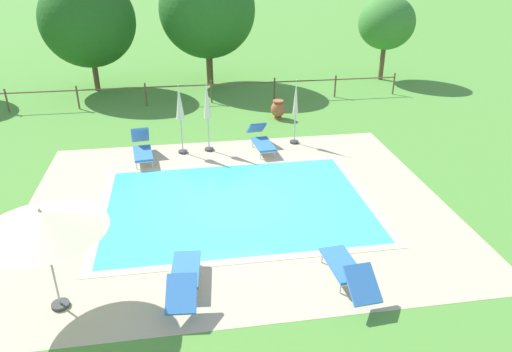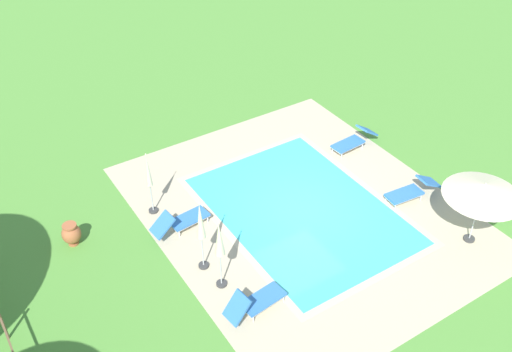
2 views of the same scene
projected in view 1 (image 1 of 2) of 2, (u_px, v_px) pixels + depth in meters
ground_plane at (237, 204)px, 13.53m from camera, size 160.00×160.00×0.00m
pool_deck_paving at (237, 204)px, 13.53m from camera, size 11.74×9.67×0.01m
swimming_pool_water at (237, 204)px, 13.53m from camera, size 7.24×5.18×0.01m
pool_coping_rim at (237, 204)px, 13.53m from camera, size 7.72×5.66×0.01m
sun_lounger_north_near_steps at (261, 140)px, 16.97m from camera, size 0.79×2.03×0.86m
sun_lounger_north_mid at (348, 270)px, 10.20m from camera, size 0.75×2.06×0.80m
sun_lounger_north_far at (142, 148)px, 16.22m from camera, size 0.82×1.93×0.98m
sun_lounger_north_end at (184, 277)px, 10.02m from camera, size 0.79×2.11×0.73m
patio_umbrella_open_foreground at (41, 221)px, 8.82m from camera, size 2.42×2.42×2.31m
patio_umbrella_closed_row_west at (207, 105)px, 16.33m from camera, size 0.32×0.32×2.53m
patio_umbrella_closed_row_mid_west at (180, 107)px, 16.11m from camera, size 0.32×0.32×2.48m
patio_umbrella_closed_row_centre at (296, 105)px, 17.05m from camera, size 0.32×0.32×2.40m
terracotta_urn_near_fence at (278, 109)px, 19.99m from camera, size 0.60×0.60×0.79m
perimeter_fence at (179, 90)px, 21.68m from camera, size 20.86×0.08×1.05m
tree_far_west at (387, 23)px, 24.71m from camera, size 2.93×2.93×4.34m
tree_west_mid at (88, 21)px, 22.58m from camera, size 4.48×4.48×5.56m
tree_east_mid at (207, 10)px, 23.50m from camera, size 4.75×4.75×6.09m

